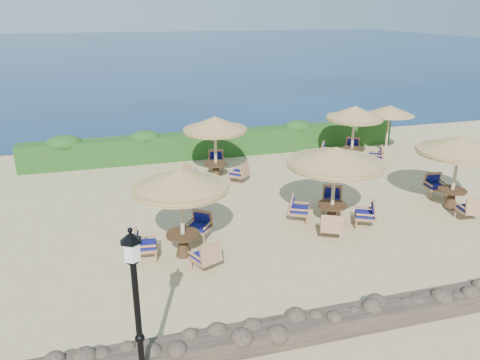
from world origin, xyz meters
The scene contains 11 objects.
ground centered at (0.00, 0.00, 0.00)m, with size 120.00×120.00×0.00m, color tan.
sea centered at (0.00, 70.00, 0.00)m, with size 160.00×160.00×0.00m, color #0B1E47.
hedge centered at (0.00, 7.20, 0.60)m, with size 18.00×0.90×1.20m, color #194215.
stone_wall centered at (0.00, -6.20, 0.22)m, with size 15.00×0.65×0.44m, color brown.
lamp_post centered at (-4.80, -6.80, 1.55)m, with size 0.44×0.44×3.31m.
extra_parasol centered at (7.80, 5.20, 2.17)m, with size 2.30×2.30×2.41m.
cafe_set_0 centered at (-3.26, -1.96, 1.88)m, with size 2.77×2.76×2.65m.
cafe_set_1 centered at (1.77, -1.20, 1.90)m, with size 3.13×3.13×2.65m.
cafe_set_2 centered at (6.45, -1.15, 2.03)m, with size 2.90×2.90×2.65m.
cafe_set_3 centered at (-0.92, 4.05, 1.86)m, with size 2.74×2.74×2.65m.
cafe_set_4 centered at (5.52, 4.42, 1.74)m, with size 2.76×2.76×2.65m.
Camera 1 is at (-4.93, -13.87, 6.74)m, focal length 35.00 mm.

